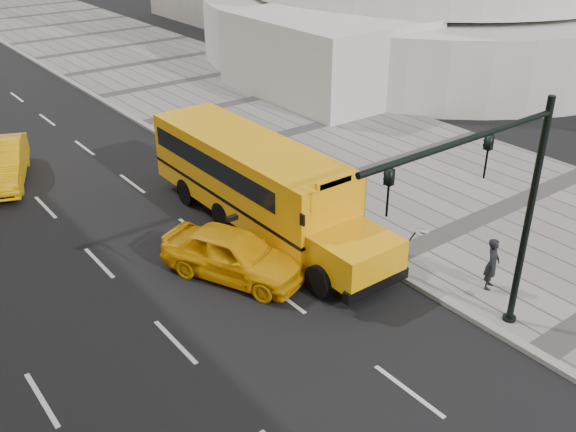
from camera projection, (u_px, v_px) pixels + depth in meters
ground at (128, 253)px, 20.88m from camera, size 140.00×140.00×0.00m
sidewalk_museum at (389, 165)px, 27.33m from camera, size 12.00×140.00×0.15m
curb_museum at (276, 202)px, 24.09m from camera, size 0.30×140.00×0.15m
school_bus at (254, 177)px, 21.96m from camera, size 2.96×11.56×3.19m
taxi_near at (234, 254)px, 19.31m from camera, size 3.55×4.89×1.55m
taxi_far at (0, 163)px, 25.49m from camera, size 3.50×5.37×1.67m
pedestrian at (492, 264)px, 18.47m from camera, size 0.69×0.59×1.60m
traffic_signal at (499, 203)px, 14.87m from camera, size 6.18×0.36×6.40m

